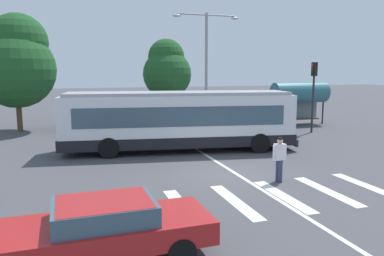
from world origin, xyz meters
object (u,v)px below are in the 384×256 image
(traffic_light_far_corner, at_px, (314,86))
(parked_car_charcoal, at_px, (78,118))
(background_tree_left, at_px, (17,61))
(background_tree_right, at_px, (167,69))
(twin_arm_street_lamp, at_px, (206,57))
(pedestrian_crossing_street, at_px, (280,157))
(foreground_sedan, at_px, (108,226))
(parked_car_red, at_px, (155,116))
(parked_car_blue, at_px, (119,117))
(parked_car_silver, at_px, (187,115))
(city_transit_bus, at_px, (179,120))
(bus_stop_shelter, at_px, (300,93))

(traffic_light_far_corner, bearing_deg, parked_car_charcoal, 156.09)
(background_tree_left, bearing_deg, background_tree_right, 26.15)
(twin_arm_street_lamp, distance_m, background_tree_left, 12.84)
(pedestrian_crossing_street, height_order, foreground_sedan, pedestrian_crossing_street)
(parked_car_red, relative_size, background_tree_left, 0.58)
(twin_arm_street_lamp, bearing_deg, foreground_sedan, -116.36)
(parked_car_blue, relative_size, background_tree_left, 0.57)
(parked_car_red, distance_m, parked_car_silver, 2.57)
(city_transit_bus, relative_size, parked_car_red, 2.65)
(pedestrian_crossing_street, xyz_separation_m, background_tree_left, (-10.63, 15.99, 3.77))
(traffic_light_far_corner, bearing_deg, parked_car_blue, 152.76)
(pedestrian_crossing_street, bearing_deg, bus_stop_shelter, 53.92)
(pedestrian_crossing_street, height_order, parked_car_red, pedestrian_crossing_street)
(city_transit_bus, bearing_deg, traffic_light_far_corner, 15.91)
(parked_car_silver, distance_m, bus_stop_shelter, 8.71)
(bus_stop_shelter, height_order, background_tree_right, background_tree_right)
(city_transit_bus, bearing_deg, background_tree_left, 132.28)
(bus_stop_shelter, bearing_deg, parked_car_blue, 167.94)
(city_transit_bus, height_order, background_tree_left, background_tree_left)
(parked_car_charcoal, distance_m, background_tree_right, 10.50)
(foreground_sedan, height_order, parked_car_silver, same)
(foreground_sedan, relative_size, parked_car_silver, 0.99)
(parked_car_charcoal, distance_m, traffic_light_far_corner, 16.53)
(foreground_sedan, bearing_deg, bus_stop_shelter, 46.44)
(bus_stop_shelter, distance_m, background_tree_right, 12.28)
(city_transit_bus, relative_size, background_tree_left, 1.53)
(foreground_sedan, bearing_deg, parked_car_charcoal, 90.64)
(parked_car_charcoal, relative_size, twin_arm_street_lamp, 0.56)
(background_tree_left, bearing_deg, twin_arm_street_lamp, -12.34)
(pedestrian_crossing_street, xyz_separation_m, twin_arm_street_lamp, (1.90, 13.24, 4.10))
(parked_car_blue, bearing_deg, background_tree_left, 176.73)
(city_transit_bus, distance_m, parked_car_red, 9.02)
(parked_car_blue, relative_size, parked_car_red, 0.99)
(pedestrian_crossing_street, bearing_deg, parked_car_silver, 85.58)
(parked_car_charcoal, bearing_deg, parked_car_blue, -8.25)
(parked_car_blue, relative_size, twin_arm_street_lamp, 0.56)
(city_transit_bus, relative_size, traffic_light_far_corner, 2.60)
(parked_car_charcoal, bearing_deg, pedestrian_crossing_street, -66.79)
(traffic_light_far_corner, distance_m, bus_stop_shelter, 3.66)
(parked_car_blue, distance_m, parked_car_red, 2.62)
(parked_car_charcoal, distance_m, bus_stop_shelter, 16.58)
(bus_stop_shelter, height_order, background_tree_left, background_tree_left)
(pedestrian_crossing_street, relative_size, bus_stop_shelter, 0.39)
(city_transit_bus, xyz_separation_m, foreground_sedan, (-4.63, -10.53, -0.82))
(parked_car_charcoal, xyz_separation_m, parked_car_silver, (8.07, -0.52, 0.00))
(parked_car_blue, distance_m, traffic_light_far_corner, 13.77)
(parked_car_silver, bearing_deg, parked_car_blue, 178.84)
(parked_car_blue, bearing_deg, foreground_sedan, -97.74)
(parked_car_charcoal, xyz_separation_m, parked_car_blue, (2.89, -0.42, 0.00))
(pedestrian_crossing_street, xyz_separation_m, bus_stop_shelter, (9.30, 12.77, 1.45))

